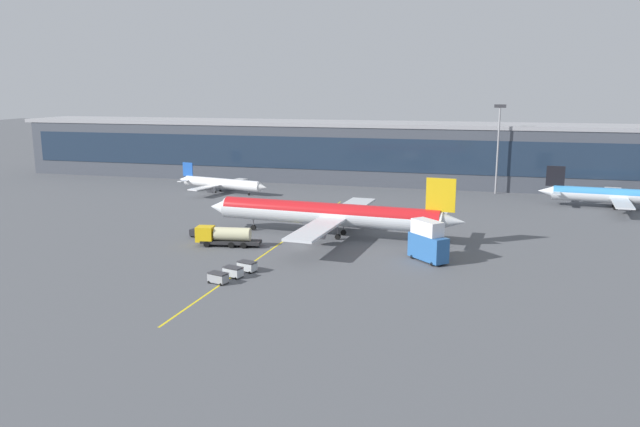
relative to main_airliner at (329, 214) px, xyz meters
name	(u,v)px	position (x,y,z in m)	size (l,w,h in m)	color
ground_plane	(305,247)	(-2.05, -8.23, -4.07)	(700.00, 700.00, 0.00)	#515459
apron_lead_in_line	(282,242)	(-6.84, -6.23, -4.07)	(0.30, 80.00, 0.01)	yellow
terminal_building	(374,152)	(-3.89, 66.54, 4.20)	(211.08, 19.98, 16.51)	#424751
main_airliner	(329,214)	(0.00, 0.00, 0.00)	(47.38, 37.90, 11.39)	silver
fuel_tanker	(224,236)	(-15.32, -11.00, -2.33)	(11.04, 3.99, 3.25)	#232326
catering_lift	(428,242)	(18.32, -11.53, -1.01)	(6.58, 6.57, 6.30)	#285B9E
pushback_tug	(201,231)	(-22.25, -5.51, -3.22)	(2.98, 4.17, 1.40)	black
baggage_cart_0	(218,278)	(-8.03, -29.84, -3.29)	(2.97, 2.23, 1.48)	gray
baggage_cart_1	(233,272)	(-7.14, -26.77, -3.29)	(2.97, 2.23, 1.48)	#B2B7BC
baggage_cart_2	(247,266)	(-6.25, -23.69, -3.29)	(2.97, 2.23, 1.48)	#B2B7BC
commuter_jet_far	(221,183)	(-37.39, 38.14, -1.68)	(26.57, 21.25, 7.04)	white
commuter_jet_near	(623,196)	(55.41, 40.60, -1.14)	(35.15, 27.97, 8.85)	silver
apron_light_mast_1	(498,142)	(28.99, 54.58, 8.83)	(2.80, 0.50, 21.90)	gray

